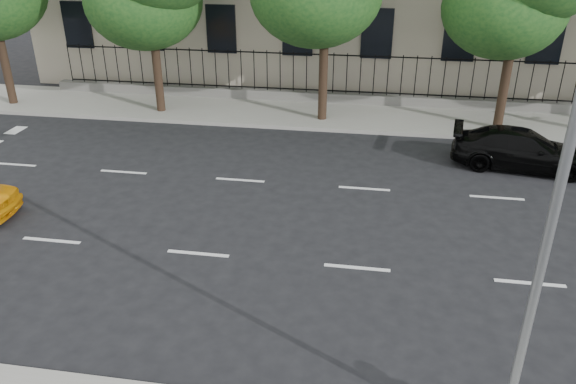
% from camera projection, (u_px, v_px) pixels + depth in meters
% --- Properties ---
extents(ground, '(120.00, 120.00, 0.00)m').
position_uv_depth(ground, '(351.00, 336.00, 11.38)').
color(ground, black).
rests_on(ground, ground).
extents(far_sidewalk, '(60.00, 4.00, 0.15)m').
position_uv_depth(far_sidewalk, '(371.00, 117.00, 23.77)').
color(far_sidewalk, gray).
rests_on(far_sidewalk, ground).
extents(lane_markings, '(49.60, 4.62, 0.01)m').
position_uv_depth(lane_markings, '(361.00, 223.00, 15.59)').
color(lane_markings, silver).
rests_on(lane_markings, ground).
extents(iron_fence, '(30.00, 0.50, 2.20)m').
position_uv_depth(iron_fence, '(373.00, 92.00, 25.02)').
color(iron_fence, slate).
rests_on(iron_fence, far_sidewalk).
extents(street_light, '(0.25, 3.32, 8.05)m').
position_uv_depth(street_light, '(557.00, 132.00, 7.19)').
color(street_light, slate).
rests_on(street_light, near_sidewalk).
extents(black_sedan, '(4.77, 2.46, 1.32)m').
position_uv_depth(black_sedan, '(522.00, 149.00, 18.80)').
color(black_sedan, black).
rests_on(black_sedan, ground).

